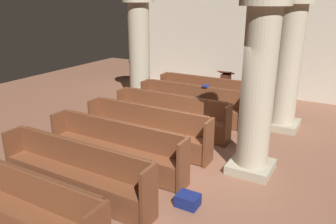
{
  "coord_description": "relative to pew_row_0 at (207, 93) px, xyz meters",
  "views": [
    {
      "loc": [
        2.86,
        -5.69,
        3.3
      ],
      "look_at": [
        -0.81,
        0.78,
        0.75
      ],
      "focal_mm": 35.53,
      "sensor_mm": 36.0,
      "label": 1
    }
  ],
  "objects": [
    {
      "name": "pew_row_4",
      "position": [
        0.0,
        -4.53,
        0.0
      ],
      "size": [
        3.09,
        0.46,
        0.98
      ],
      "color": "brown",
      "rests_on": "ground"
    },
    {
      "name": "pillar_aisle_rear",
      "position": [
        2.38,
        -3.25,
        1.29
      ],
      "size": [
        0.9,
        0.9,
        3.48
      ],
      "color": "#9F967E",
      "rests_on": "ground"
    },
    {
      "name": "pew_row_3",
      "position": [
        0.0,
        -3.4,
        0.0
      ],
      "size": [
        3.09,
        0.46,
        0.98
      ],
      "color": "brown",
      "rests_on": "ground"
    },
    {
      "name": "pew_row_2",
      "position": [
        0.0,
        -2.26,
        0.0
      ],
      "size": [
        3.09,
        0.47,
        0.98
      ],
      "color": "brown",
      "rests_on": "ground"
    },
    {
      "name": "back_wall",
      "position": [
        1.01,
        2.5,
        1.73
      ],
      "size": [
        10.0,
        0.16,
        4.5
      ],
      "primitive_type": "cube",
      "color": "beige",
      "rests_on": "ground"
    },
    {
      "name": "hymn_book",
      "position": [
        0.36,
        -0.95,
        0.47
      ],
      "size": [
        0.15,
        0.21,
        0.04
      ],
      "primitive_type": "cube",
      "color": "navy",
      "rests_on": "pew_row_1"
    },
    {
      "name": "pew_row_5",
      "position": [
        0.0,
        -5.66,
        0.0
      ],
      "size": [
        3.09,
        0.47,
        0.98
      ],
      "color": "brown",
      "rests_on": "ground"
    },
    {
      "name": "pillar_far_side",
      "position": [
        -2.33,
        -0.25,
        1.29
      ],
      "size": [
        0.99,
        0.99,
        3.48
      ],
      "color": "#9F967E",
      "rests_on": "ground"
    },
    {
      "name": "lectern",
      "position": [
        0.26,
        0.93,
        -0.07
      ],
      "size": [
        0.48,
        0.45,
        1.08
      ],
      "color": "#492215",
      "rests_on": "ground"
    },
    {
      "name": "ground_plane",
      "position": [
        1.01,
        -3.58,
        -0.52
      ],
      "size": [
        19.2,
        19.2,
        0.0
      ],
      "primitive_type": "plane",
      "color": "brown"
    },
    {
      "name": "pew_row_6",
      "position": [
        0.0,
        -6.79,
        0.0
      ],
      "size": [
        3.09,
        0.46,
        0.98
      ],
      "color": "brown",
      "rests_on": "ground"
    },
    {
      "name": "pillar_aisle_side",
      "position": [
        2.38,
        -0.49,
        1.29
      ],
      "size": [
        0.99,
        0.99,
        3.48
      ],
      "color": "#9F967E",
      "rests_on": "ground"
    },
    {
      "name": "kneeler_box_navy",
      "position": [
        1.81,
        -4.95,
        -0.42
      ],
      "size": [
        0.37,
        0.3,
        0.21
      ],
      "primitive_type": "cube",
      "color": "navy",
      "rests_on": "ground"
    },
    {
      "name": "pew_row_0",
      "position": [
        0.0,
        0.0,
        0.0
      ],
      "size": [
        3.09,
        0.46,
        0.98
      ],
      "color": "brown",
      "rests_on": "ground"
    },
    {
      "name": "pew_row_1",
      "position": [
        0.0,
        -1.13,
        0.0
      ],
      "size": [
        3.09,
        0.46,
        0.98
      ],
      "color": "brown",
      "rests_on": "ground"
    }
  ]
}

